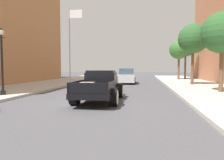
{
  "coord_description": "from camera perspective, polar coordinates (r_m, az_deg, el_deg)",
  "views": [
    {
      "loc": [
        2.51,
        -9.23,
        1.72
      ],
      "look_at": [
        0.62,
        2.34,
        1.0
      ],
      "focal_mm": 32.0,
      "sensor_mm": 36.0,
      "label": 1
    }
  ],
  "objects": [
    {
      "name": "hotrod_truck_black",
      "position": [
        10.6,
        -3.22,
        -1.72
      ],
      "size": [
        2.25,
        4.97,
        1.58
      ],
      "color": "black",
      "rests_on": "ground"
    },
    {
      "name": "street_tree_second",
      "position": [
        20.49,
        22.17,
        10.82
      ],
      "size": [
        2.76,
        2.76,
        5.67
      ],
      "color": "brown",
      "rests_on": "sidewalk_right"
    },
    {
      "name": "street_tree_nearest",
      "position": [
        15.01,
        29.03,
        11.7
      ],
      "size": [
        2.68,
        2.68,
        5.18
      ],
      "color": "brown",
      "rests_on": "sidewalk_right"
    },
    {
      "name": "street_tree_farthest",
      "position": [
        29.81,
        20.3,
        8.88
      ],
      "size": [
        2.76,
        2.76,
        5.87
      ],
      "color": "brown",
      "rests_on": "sidewalk_right"
    },
    {
      "name": "ground_plane",
      "position": [
        9.72,
        -5.87,
        -6.7
      ],
      "size": [
        140.0,
        140.0,
        0.0
      ],
      "primitive_type": "plane",
      "color": "#47474C"
    },
    {
      "name": "street_lamp_near",
      "position": [
        13.16,
        -28.95,
        5.98
      ],
      "size": [
        0.5,
        0.32,
        3.85
      ],
      "color": "black",
      "rests_on": "sidewalk_left"
    },
    {
      "name": "car_background_silver",
      "position": [
        21.95,
        4.23,
        1.02
      ],
      "size": [
        2.03,
        4.38,
        1.65
      ],
      "color": "#B7B7BC",
      "rests_on": "ground"
    },
    {
      "name": "flagpole",
      "position": [
        26.5,
        -11.54,
        12.25
      ],
      "size": [
        1.74,
        0.16,
        9.16
      ],
      "color": "#B2B2B7",
      "rests_on": "sidewalk_left"
    },
    {
      "name": "street_tree_third",
      "position": [
        28.67,
        18.6,
        8.22
      ],
      "size": [
        2.59,
        2.59,
        5.33
      ],
      "color": "brown",
      "rests_on": "sidewalk_right"
    }
  ]
}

